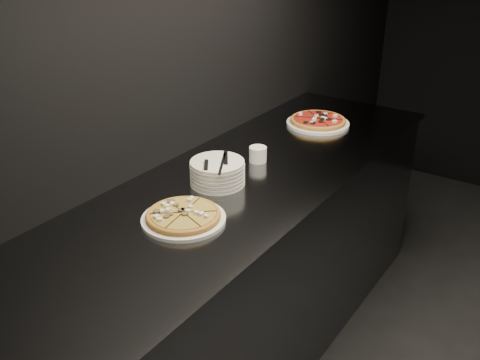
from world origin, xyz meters
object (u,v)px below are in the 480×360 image
Objects in this scene: ramekin at (258,154)px; pizza_tomato at (318,121)px; plate_stack at (217,172)px; cutlery at (216,162)px; counter at (245,267)px; pizza_mushroom at (183,216)px.

pizza_tomato is at bearing 89.74° from ramekin.
cutlery is at bearing -62.38° from plate_stack.
ramekin is (-0.04, 0.16, 0.50)m from counter.
cutlery is (-0.07, 0.29, 0.08)m from pizza_mushroom.
counter is 0.64m from pizza_mushroom.
ramekin is at bearing 104.22° from counter.
pizza_mushroom is 0.92× the size of pizza_tomato.
plate_stack is at bearing -114.13° from counter.
ramekin is at bearing 52.67° from cutlery.
pizza_mushroom reaches higher than counter.
pizza_mushroom is at bearing -86.31° from counter.
cutlery is at bearing -91.04° from ramekin.
pizza_tomato is at bearing 88.87° from plate_stack.
pizza_mushroom is at bearing -86.79° from pizza_tomato.
pizza_tomato reaches higher than pizza_mushroom.
pizza_tomato is (-0.07, 1.16, 0.00)m from pizza_mushroom.
cutlery is at bearing -108.25° from counter.
pizza_tomato is 4.85× the size of ramekin.
counter is 11.02× the size of cutlery.
pizza_mushroom is 0.32m from plate_stack.
cutlery is 2.88× the size of ramekin.
pizza_mushroom is 0.59m from ramekin.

